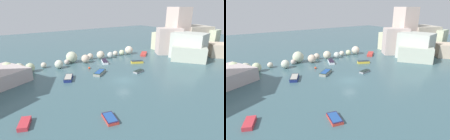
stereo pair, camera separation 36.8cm
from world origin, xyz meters
The scene contains 12 objects.
cove_water centered at (0.00, 0.00, 0.00)m, with size 160.00×160.00×0.00m, color #3E5F67.
cliff_headland_right centered at (30.13, 7.74, 3.65)m, with size 22.70×21.99×13.15m.
rock_breakwater centered at (-5.00, 15.58, 1.12)m, with size 36.01×4.87×2.77m.
channel_buoy centered at (-1.98, 9.77, 0.24)m, with size 0.48×0.48×0.48m, color #E04C28.
moored_boat_0 centered at (-8.31, 6.45, 0.31)m, with size 2.94×3.75×0.59m.
moored_boat_1 centered at (-1.86, 5.61, 0.32)m, with size 3.79×3.36×0.62m.
moored_boat_2 centered at (5.47, 1.81, 0.21)m, with size 2.67×1.51×0.42m.
moored_boat_3 centered at (17.13, 12.27, 0.27)m, with size 4.36×4.01×0.54m.
moored_boat_4 centered at (-18.36, -4.51, 0.26)m, with size 2.01×2.72×0.52m.
moored_boat_5 centered at (9.86, 7.10, 0.29)m, with size 3.11×2.29×0.59m.
moored_boat_6 centered at (-9.56, -9.29, 0.23)m, with size 1.96×2.86×0.43m.
moored_boat_7 centered at (3.50, 11.97, 0.29)m, with size 2.67×4.07×0.59m.
Camera 2 is at (-20.53, -25.92, 13.19)m, focal length 30.19 mm.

